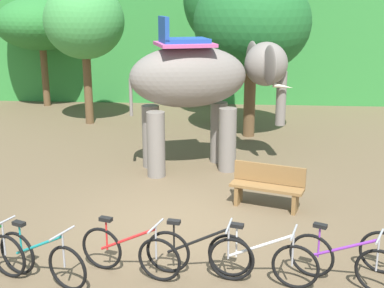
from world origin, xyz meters
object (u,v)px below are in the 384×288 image
tree_center (41,24)px  tree_far_right (218,0)px  tree_center_left (84,22)px  tree_far_left (252,23)px  bike_red (130,252)px  bike_purple (344,261)px  bike_black (199,254)px  wooden_bench (268,185)px  elephant (202,82)px  bike_teal (41,258)px  bike_white (262,259)px

tree_center → tree_far_right: (6.99, -2.25, 0.91)m
tree_center_left → tree_far_left: 5.64m
bike_red → bike_purple: same height
bike_black → wooden_bench: bike_black is taller
elephant → bike_teal: size_ratio=2.66×
bike_purple → tree_center_left: bearing=123.6°
tree_center → tree_far_right: size_ratio=0.75×
elephant → bike_teal: 6.32m
elephant → bike_purple: 6.22m
bike_teal → bike_black: (2.36, 0.33, 0.00)m
elephant → wooden_bench: bearing=-58.6°
tree_center_left → bike_teal: 10.91m
bike_red → bike_black: same height
tree_far_left → bike_teal: 10.07m
tree_center_left → bike_purple: tree_center_left is taller
bike_black → bike_white: bearing=-5.7°
tree_center_left → bike_white: size_ratio=2.85×
bike_teal → bike_purple: (4.54, 0.26, 0.00)m
tree_center_left → wooden_bench: bearing=-51.0°
elephant → bike_black: elephant is taller
bike_teal → bike_purple: same height
tree_far_left → bike_purple: (1.16, -8.70, -3.10)m
tree_center_left → tree_far_left: size_ratio=0.94×
wooden_bench → elephant: bearing=121.4°
tree_far_right → wooden_bench: bearing=-80.4°
tree_far_left → bike_black: tree_far_left is taller
tree_far_right → wooden_bench: 8.65m
elephant → wooden_bench: size_ratio=2.73×
bike_black → wooden_bench: size_ratio=1.09×
tree_center → bike_purple: size_ratio=2.74×
bike_teal → tree_far_right: bearing=78.2°
tree_far_right → bike_black: 11.26m
tree_center_left → bike_red: tree_center_left is taller
tree_far_left → elephant: 3.75m
tree_far_right → elephant: bearing=-92.3°
tree_far_right → tree_far_left: size_ratio=1.14×
tree_center → tree_far_left: bearing=-27.6°
bike_black → bike_red: bearing=-178.3°
tree_center → wooden_bench: tree_center is taller
tree_center → tree_center_left: size_ratio=0.91×
tree_far_left → bike_white: tree_far_left is taller
bike_teal → bike_black: 2.38m
tree_far_right → wooden_bench: (1.30, -7.72, -3.69)m
wooden_bench → bike_black: bearing=-113.1°
bike_black → tree_far_left: bearing=83.3°
tree_center_left → bike_black: (4.47, -9.92, -3.07)m
bike_teal → elephant: bearing=69.9°
bike_teal → bike_white: (3.31, 0.24, 0.00)m
elephant → bike_black: size_ratio=2.49×
tree_far_right → bike_black: (0.07, -10.60, -3.78)m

